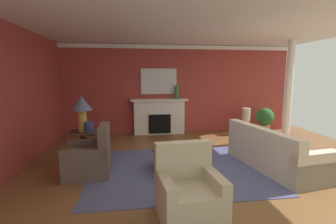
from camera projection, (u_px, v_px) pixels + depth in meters
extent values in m
plane|color=brown|center=(200.00, 168.00, 5.00)|extent=(9.17, 9.17, 0.00)
cube|color=#9E3833|center=(174.00, 89.00, 8.04)|extent=(7.66, 0.12, 2.83)
cube|color=#9E3833|center=(10.00, 100.00, 4.62)|extent=(0.12, 7.11, 2.83)
cube|color=white|center=(199.00, 24.00, 4.88)|extent=(7.66, 7.11, 0.06)
cube|color=white|center=(175.00, 47.00, 7.77)|extent=(7.66, 0.08, 0.12)
cube|color=#4C517A|center=(177.00, 169.00, 4.95)|extent=(3.37, 2.80, 0.01)
cube|color=white|center=(159.00, 117.00, 7.90)|extent=(1.60, 0.25, 1.07)
cube|color=black|center=(159.00, 123.00, 7.91)|extent=(0.70, 0.26, 0.60)
cube|color=white|center=(159.00, 100.00, 7.79)|extent=(1.80, 0.35, 0.06)
cube|color=silver|center=(159.00, 81.00, 7.85)|extent=(1.14, 0.04, 0.80)
cube|color=beige|center=(275.00, 157.00, 5.01)|extent=(1.20, 2.21, 0.45)
cube|color=beige|center=(261.00, 138.00, 4.85)|extent=(0.51, 2.11, 0.40)
cube|color=beige|center=(314.00, 170.00, 4.09)|extent=(0.92, 0.33, 0.62)
cube|color=beige|center=(247.00, 141.00, 5.90)|extent=(0.92, 0.33, 0.62)
cube|color=brown|center=(88.00, 164.00, 4.66)|extent=(0.83, 0.83, 0.44)
cube|color=brown|center=(104.00, 138.00, 4.64)|extent=(0.19, 0.81, 0.51)
cube|color=brown|center=(90.00, 154.00, 4.97)|extent=(0.80, 0.17, 0.60)
cube|color=brown|center=(85.00, 166.00, 4.32)|extent=(0.80, 0.17, 0.60)
cube|color=#C1B293|center=(190.00, 202.00, 3.24)|extent=(0.87, 0.87, 0.44)
cube|color=#C1B293|center=(183.00, 159.00, 3.48)|extent=(0.81, 0.23, 0.51)
cube|color=#C1B293|center=(165.00, 199.00, 3.15)|extent=(0.21, 0.81, 0.60)
cube|color=#C1B293|center=(213.00, 194.00, 3.30)|extent=(0.21, 0.81, 0.60)
cylinder|color=#3D2D1E|center=(177.00, 149.00, 4.89)|extent=(1.00, 1.00, 0.04)
cylinder|color=#3D2D1E|center=(177.00, 160.00, 4.92)|extent=(0.12, 0.12, 0.41)
cylinder|color=#3D2D1E|center=(177.00, 169.00, 4.95)|extent=(0.56, 0.56, 0.03)
cube|color=#3D2D1E|center=(83.00, 132.00, 5.21)|extent=(0.56, 0.56, 0.04)
cube|color=#3D2D1E|center=(84.00, 148.00, 5.26)|extent=(0.10, 0.10, 0.66)
cube|color=#3D2D1E|center=(84.00, 162.00, 5.31)|extent=(0.45, 0.45, 0.04)
cylinder|color=#B28E38|center=(82.00, 121.00, 5.18)|extent=(0.18, 0.18, 0.45)
cone|color=#4C566B|center=(81.00, 103.00, 5.12)|extent=(0.44, 0.44, 0.30)
cylinder|color=#33703D|center=(177.00, 92.00, 7.81)|extent=(0.14, 0.14, 0.42)
cylinder|color=beige|center=(246.00, 121.00, 7.99)|extent=(0.27, 0.27, 0.83)
cylinder|color=navy|center=(89.00, 127.00, 5.10)|extent=(0.17, 0.17, 0.22)
cube|color=maroon|center=(167.00, 146.00, 4.94)|extent=(0.23, 0.17, 0.05)
cube|color=navy|center=(176.00, 145.00, 4.77)|extent=(0.24, 0.18, 0.05)
cylinder|color=#A8754C|center=(264.00, 129.00, 8.02)|extent=(0.32, 0.32, 0.30)
sphere|color=#28602D|center=(265.00, 117.00, 7.96)|extent=(0.56, 0.56, 0.56)
cylinder|color=white|center=(289.00, 91.00, 7.02)|extent=(0.20, 0.20, 2.83)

